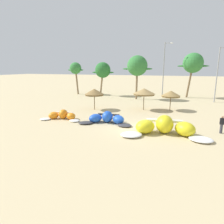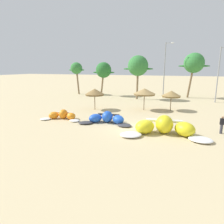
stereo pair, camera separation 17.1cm
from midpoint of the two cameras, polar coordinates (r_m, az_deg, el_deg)
ground_plane at (r=19.94m, az=6.57°, el=-4.65°), size 260.00×260.00×0.00m
kite_far_left at (r=23.90m, az=-13.77°, el=-0.99°), size 4.96×2.63×1.09m
kite_left at (r=21.60m, az=-1.30°, el=-1.91°), size 5.99×3.10×1.24m
kite_left_of_center at (r=18.51m, az=14.96°, el=-4.32°), size 7.96×4.15×1.66m
beach_umbrella_near_van at (r=28.23m, az=-4.81°, el=5.68°), size 2.70×2.70×2.98m
beach_umbrella_middle at (r=28.14m, az=9.41°, el=5.73°), size 3.03×3.03×3.06m
beach_umbrella_near_palms at (r=28.79m, az=16.72°, el=4.95°), size 2.59×2.59×2.76m
person_near_kites at (r=20.67m, az=29.03°, el=-3.21°), size 0.36×0.24×1.62m
palm_leftmost at (r=45.58m, az=-10.00°, el=12.04°), size 3.82×2.55×6.97m
palm_left at (r=42.45m, az=-2.31°, el=11.79°), size 4.84×3.22×6.94m
palm_left_of_gap at (r=37.94m, az=7.56°, el=12.87°), size 5.60×3.73×8.04m
palm_center_left at (r=42.46m, az=22.47°, el=12.73°), size 5.75×3.83×8.62m
lamppost_west at (r=41.09m, az=15.00°, el=12.08°), size 1.59×0.24×10.53m
lamppost_west_center at (r=38.26m, az=28.44°, el=10.02°), size 2.04×0.24×9.14m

